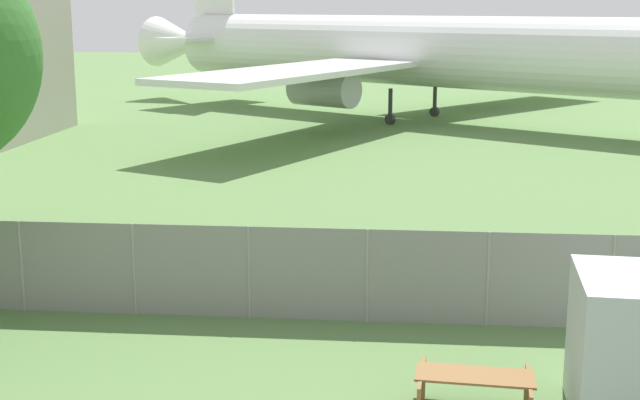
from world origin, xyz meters
name	(u,v)px	position (x,y,z in m)	size (l,w,h in m)	color
perimeter_fence	(367,276)	(0.00, 9.77, 1.02)	(56.07, 0.07, 2.05)	gray
airplane	(436,53)	(2.50, 43.78, 4.01)	(42.10, 35.32, 12.17)	white
picnic_bench_open_grass	(474,390)	(1.95, 5.35, 0.48)	(2.04, 1.56, 0.76)	brown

